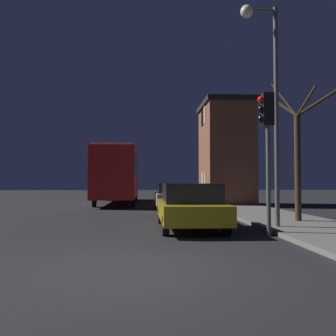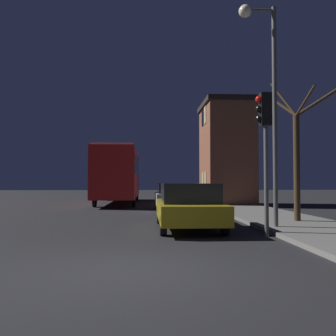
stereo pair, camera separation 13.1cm
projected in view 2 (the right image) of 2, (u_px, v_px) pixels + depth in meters
ground_plane at (130, 270)px, 6.29m from camera, size 120.00×120.00×0.00m
brick_building at (226, 152)px, 23.96m from camera, size 3.09×4.73×6.45m
streetlamp at (265, 80)px, 11.47m from camera, size 1.17×0.39×6.81m
traffic_light at (265, 133)px, 10.21m from camera, size 0.43×0.24×3.92m
bare_tree at (297, 150)px, 13.10m from camera, size 2.13×2.46×5.09m
bus at (119, 172)px, 25.73m from camera, size 2.48×11.62×3.60m
car_near_lane at (188, 205)px, 11.74m from camera, size 1.88×4.62×1.43m
car_mid_lane at (174, 196)px, 19.47m from camera, size 1.89×3.87×1.42m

